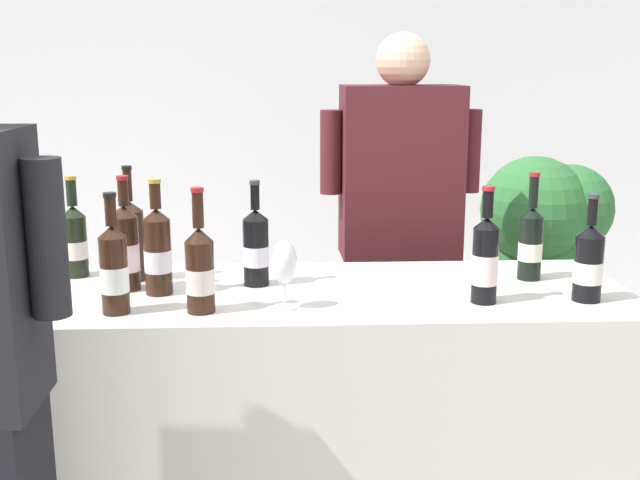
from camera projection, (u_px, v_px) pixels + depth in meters
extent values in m
cube|color=white|center=(278.00, 103.00, 4.72)|extent=(8.00, 0.10, 2.80)
cube|color=beige|center=(276.00, 444.00, 2.39)|extent=(2.08, 0.64, 0.98)
cylinder|color=black|center=(485.00, 266.00, 2.14)|extent=(0.07, 0.07, 0.21)
cone|color=black|center=(487.00, 223.00, 2.12)|extent=(0.07, 0.07, 0.03)
cylinder|color=black|center=(488.00, 204.00, 2.10)|extent=(0.03, 0.03, 0.07)
cylinder|color=maroon|center=(489.00, 188.00, 2.09)|extent=(0.03, 0.03, 0.01)
cylinder|color=beige|center=(485.00, 269.00, 2.14)|extent=(0.07, 0.07, 0.08)
cylinder|color=black|center=(75.00, 246.00, 2.41)|extent=(0.07, 0.07, 0.19)
cone|color=black|center=(73.00, 211.00, 2.39)|extent=(0.07, 0.07, 0.03)
cylinder|color=black|center=(71.00, 193.00, 2.37)|extent=(0.03, 0.03, 0.08)
cylinder|color=#B79333|center=(70.00, 178.00, 2.36)|extent=(0.04, 0.04, 0.01)
cylinder|color=white|center=(75.00, 249.00, 2.41)|extent=(0.08, 0.08, 0.06)
cylinder|color=black|center=(114.00, 275.00, 2.05)|extent=(0.07, 0.07, 0.21)
cone|color=black|center=(112.00, 231.00, 2.02)|extent=(0.07, 0.07, 0.03)
cylinder|color=black|center=(110.00, 211.00, 2.01)|extent=(0.03, 0.03, 0.07)
cylinder|color=black|center=(109.00, 195.00, 2.00)|extent=(0.03, 0.03, 0.01)
cylinder|color=white|center=(115.00, 279.00, 2.05)|extent=(0.07, 0.07, 0.07)
cylinder|color=black|center=(256.00, 252.00, 2.31)|extent=(0.08, 0.08, 0.20)
cone|color=black|center=(255.00, 215.00, 2.29)|extent=(0.08, 0.08, 0.03)
cylinder|color=black|center=(255.00, 197.00, 2.28)|extent=(0.03, 0.03, 0.07)
cylinder|color=#333338|center=(255.00, 182.00, 2.27)|extent=(0.03, 0.03, 0.01)
cylinder|color=silver|center=(256.00, 256.00, 2.32)|extent=(0.08, 0.08, 0.06)
cylinder|color=black|center=(530.00, 248.00, 2.38)|extent=(0.07, 0.07, 0.19)
cone|color=black|center=(532.00, 212.00, 2.35)|extent=(0.07, 0.07, 0.03)
cylinder|color=black|center=(534.00, 192.00, 2.34)|extent=(0.03, 0.03, 0.10)
cylinder|color=maroon|center=(535.00, 174.00, 2.33)|extent=(0.03, 0.03, 0.01)
cylinder|color=#F2EDC3|center=(530.00, 251.00, 2.38)|extent=(0.07, 0.07, 0.06)
cylinder|color=black|center=(158.00, 257.00, 2.22)|extent=(0.08, 0.08, 0.22)
cone|color=black|center=(156.00, 214.00, 2.20)|extent=(0.08, 0.08, 0.03)
cylinder|color=black|center=(155.00, 196.00, 2.18)|extent=(0.03, 0.03, 0.07)
cylinder|color=#B79333|center=(154.00, 181.00, 2.17)|extent=(0.04, 0.04, 0.01)
cylinder|color=silver|center=(158.00, 261.00, 2.23)|extent=(0.08, 0.08, 0.06)
cylinder|color=black|center=(588.00, 269.00, 2.16)|extent=(0.08, 0.08, 0.18)
cone|color=black|center=(591.00, 231.00, 2.14)|extent=(0.08, 0.08, 0.03)
cylinder|color=black|center=(593.00, 212.00, 2.13)|extent=(0.03, 0.03, 0.07)
cylinder|color=#333338|center=(594.00, 196.00, 2.12)|extent=(0.03, 0.03, 0.01)
cylinder|color=white|center=(588.00, 272.00, 2.16)|extent=(0.08, 0.08, 0.06)
cylinder|color=black|center=(131.00, 246.00, 2.37)|extent=(0.08, 0.08, 0.22)
cone|color=black|center=(129.00, 206.00, 2.34)|extent=(0.08, 0.08, 0.03)
cylinder|color=black|center=(128.00, 186.00, 2.33)|extent=(0.03, 0.03, 0.09)
cylinder|color=black|center=(127.00, 168.00, 2.31)|extent=(0.03, 0.03, 0.01)
cylinder|color=black|center=(126.00, 254.00, 2.26)|extent=(0.07, 0.07, 0.22)
cone|color=black|center=(124.00, 211.00, 2.24)|extent=(0.07, 0.07, 0.03)
cylinder|color=black|center=(123.00, 193.00, 2.22)|extent=(0.03, 0.03, 0.07)
cylinder|color=maroon|center=(122.00, 178.00, 2.21)|extent=(0.03, 0.03, 0.01)
cylinder|color=silver|center=(127.00, 257.00, 2.27)|extent=(0.08, 0.08, 0.08)
cylinder|color=black|center=(200.00, 277.00, 2.06)|extent=(0.08, 0.08, 0.19)
cone|color=black|center=(199.00, 235.00, 2.04)|extent=(0.08, 0.08, 0.04)
cylinder|color=black|center=(198.00, 210.00, 2.02)|extent=(0.03, 0.03, 0.09)
cylinder|color=maroon|center=(197.00, 190.00, 2.01)|extent=(0.03, 0.03, 0.01)
cylinder|color=silver|center=(200.00, 280.00, 2.06)|extent=(0.08, 0.08, 0.07)
cylinder|color=silver|center=(285.00, 308.00, 2.11)|extent=(0.07, 0.07, 0.00)
cylinder|color=silver|center=(285.00, 294.00, 2.10)|extent=(0.01, 0.01, 0.07)
ellipsoid|color=silver|center=(284.00, 262.00, 2.08)|extent=(0.07, 0.07, 0.12)
ellipsoid|color=maroon|center=(284.00, 270.00, 2.09)|extent=(0.05, 0.05, 0.04)
cube|color=black|center=(396.00, 369.00, 3.05)|extent=(0.40, 0.25, 0.92)
cube|color=#47191E|center=(400.00, 172.00, 2.88)|extent=(0.44, 0.25, 0.63)
sphere|color=#D8AD8C|center=(403.00, 60.00, 2.79)|extent=(0.20, 0.20, 0.20)
cylinder|color=#47191E|center=(470.00, 151.00, 2.88)|extent=(0.08, 0.08, 0.31)
cylinder|color=#47191E|center=(331.00, 152.00, 2.84)|extent=(0.08, 0.08, 0.31)
cylinder|color=black|center=(47.00, 238.00, 1.58)|extent=(0.08, 0.08, 0.33)
cylinder|color=brown|center=(536.00, 407.00, 3.52)|extent=(0.30, 0.30, 0.22)
sphere|color=#2D6B33|center=(549.00, 261.00, 3.40)|extent=(0.30, 0.30, 0.30)
sphere|color=#2D6B33|center=(534.00, 210.00, 3.34)|extent=(0.46, 0.46, 0.46)
sphere|color=#2D6B33|center=(522.00, 258.00, 3.43)|extent=(0.29, 0.29, 0.29)
sphere|color=#2D6B33|center=(539.00, 258.00, 3.41)|extent=(0.28, 0.28, 0.28)
sphere|color=#2D6B33|center=(559.00, 322.00, 3.39)|extent=(0.34, 0.34, 0.34)
sphere|color=#2D6B33|center=(555.00, 308.00, 3.45)|extent=(0.47, 0.47, 0.47)
sphere|color=#2D6B33|center=(569.00, 208.00, 3.38)|extent=(0.38, 0.38, 0.38)
cylinder|color=#4C3823|center=(542.00, 321.00, 3.43)|extent=(0.05, 0.05, 0.60)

